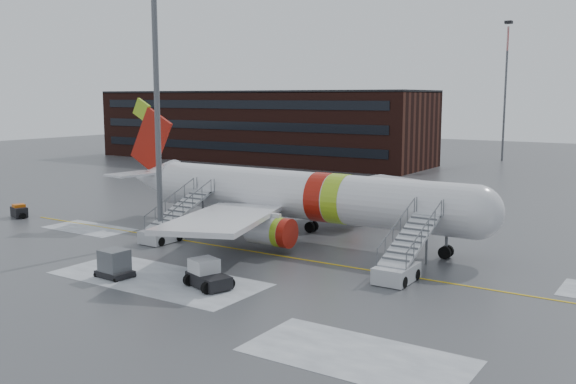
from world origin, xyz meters
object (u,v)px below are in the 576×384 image
Objects in this scene: airstair_fwd at (402,262)px; airstair_aft at (168,227)px; baggage_tractor at (19,212)px; airliner at (292,195)px; uld_container at (114,264)px; light_mast_near at (156,73)px; pushback_tug at (207,275)px.

airstair_fwd and airstair_aft have the same top height.
airliner is at bearing 14.88° from baggage_tractor.
light_mast_near reaches higher than uld_container.
baggage_tractor is (-29.47, 7.57, -0.21)m from pushback_tug.
airstair_fwd is 1.00× the size of airstair_aft.
light_mast_near is at bearing 145.71° from pushback_tug.
uld_container reaches higher than pushback_tug.
airliner is 14.24m from light_mast_near.
light_mast_near is (-0.47, -0.33, 12.01)m from airstair_aft.
airstair_aft is (-19.80, 0.00, 0.00)m from airstair_fwd.
baggage_tractor is at bearing -179.73° from light_mast_near.
airstair_aft is 2.35× the size of pushback_tug.
airstair_aft is at bearing -138.69° from airliner.
light_mast_near reaches higher than airliner.
uld_container is at bearing -61.66° from light_mast_near.
airstair_aft is at bearing 180.00° from airstair_fwd.
light_mast_near reaches higher than pushback_tug.
uld_container is (-15.29, -9.55, -0.24)m from airstair_fwd.
baggage_tractor is (-26.15, -6.95, -2.89)m from airliner.
airliner is at bearing 102.89° from pushback_tug.
light_mast_near is (-11.23, 7.66, 12.34)m from pushback_tug.
airstair_aft reaches higher than uld_container.
uld_container is 16.12m from light_mast_near.
uld_container is (4.51, -9.55, -0.24)m from airstair_aft.
airstair_aft is at bearing 1.26° from baggage_tractor.
uld_container is 0.09× the size of light_mast_near.
airstair_aft is (-7.44, -6.54, -2.35)m from airliner.
light_mast_near is (-20.27, -0.33, 12.01)m from airstair_fwd.
airliner reaches higher than airstair_aft.
airstair_fwd is at bearing 0.00° from airstair_aft.
airstair_fwd is 12.07m from pushback_tug.
airliner is 14.18m from airstair_fwd.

